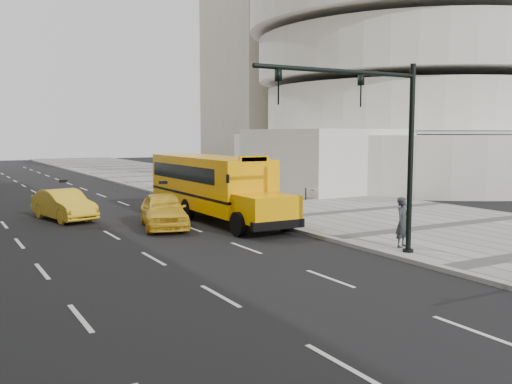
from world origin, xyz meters
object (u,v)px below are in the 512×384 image
taxi_near (164,210)px  traffic_signal (379,135)px  taxi_far (64,205)px  pedestrian (403,222)px  school_bus (212,182)px

taxi_near → traffic_signal: bearing=-54.8°
taxi_far → traffic_signal: size_ratio=0.69×
taxi_near → pedestrian: size_ratio=2.57×
taxi_near → pedestrian: bearing=-44.0°
pedestrian → taxi_near: bearing=100.9°
taxi_near → school_bus: bearing=39.2°
taxi_near → taxi_far: size_ratio=1.03×
taxi_near → traffic_signal: (3.68, -9.61, 3.32)m
school_bus → taxi_near: bearing=-155.1°
taxi_far → traffic_signal: bearing=-75.8°
pedestrian → school_bus: bearing=82.9°
school_bus → taxi_far: size_ratio=2.63×
taxi_far → traffic_signal: (7.01, -14.11, 3.37)m
taxi_near → pedestrian: pedestrian is taller
taxi_near → traffic_signal: 10.81m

